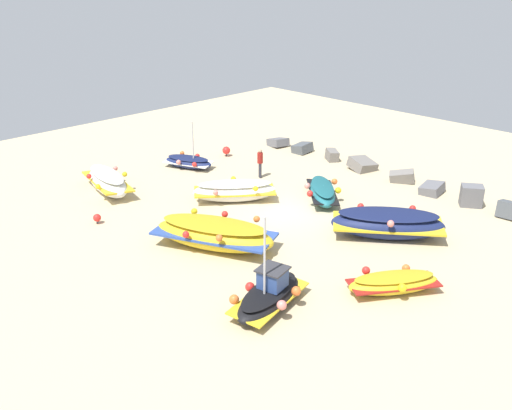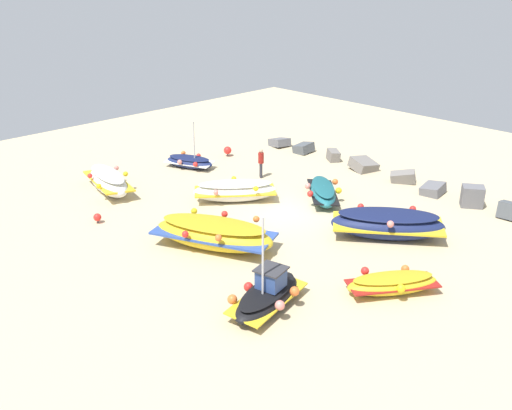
% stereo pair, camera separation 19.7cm
% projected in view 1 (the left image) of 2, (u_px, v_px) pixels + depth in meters
% --- Properties ---
extents(ground_plane, '(44.50, 44.50, 0.00)m').
position_uv_depth(ground_plane, '(285.00, 212.00, 28.82)').
color(ground_plane, '#C6B289').
extents(fishing_boat_0, '(5.08, 4.55, 1.29)m').
position_uv_depth(fishing_boat_0, '(388.00, 224.00, 25.93)').
color(fishing_boat_0, navy).
rests_on(fishing_boat_0, ground_plane).
extents(fishing_boat_1, '(4.50, 2.46, 1.19)m').
position_uv_depth(fishing_boat_1, '(108.00, 181.00, 31.07)').
color(fishing_boat_1, white).
rests_on(fishing_boat_1, ground_plane).
extents(fishing_boat_2, '(5.75, 4.09, 1.25)m').
position_uv_depth(fishing_boat_2, '(214.00, 233.00, 24.98)').
color(fishing_boat_2, gold).
rests_on(fishing_boat_2, ground_plane).
extents(fishing_boat_3, '(3.23, 2.20, 2.88)m').
position_uv_depth(fishing_boat_3, '(188.00, 162.00, 34.88)').
color(fishing_boat_3, navy).
rests_on(fishing_boat_3, ground_plane).
extents(fishing_boat_4, '(3.85, 4.27, 1.09)m').
position_uv_depth(fishing_boat_4, '(235.00, 191.00, 29.95)').
color(fishing_boat_4, white).
rests_on(fishing_boat_4, ground_plane).
extents(fishing_boat_5, '(2.92, 3.57, 0.77)m').
position_uv_depth(fishing_boat_5, '(393.00, 283.00, 21.65)').
color(fishing_boat_5, gold).
rests_on(fishing_boat_5, ground_plane).
extents(fishing_boat_6, '(2.25, 3.81, 3.67)m').
position_uv_depth(fishing_boat_6, '(269.00, 295.00, 20.62)').
color(fishing_boat_6, black).
rests_on(fishing_boat_6, ground_plane).
extents(fishing_boat_7, '(3.60, 3.53, 0.93)m').
position_uv_depth(fishing_boat_7, '(322.00, 192.00, 30.11)').
color(fishing_boat_7, '#1E6670').
rests_on(fishing_boat_7, ground_plane).
extents(person_walking, '(0.32, 0.32, 1.69)m').
position_uv_depth(person_walking, '(260.00, 161.00, 33.04)').
color(person_walking, '#2D2D38').
rests_on(person_walking, ground_plane).
extents(breakwater_rocks, '(17.44, 2.20, 1.31)m').
position_uv_depth(breakwater_rocks, '(383.00, 172.00, 33.26)').
color(breakwater_rocks, slate).
rests_on(breakwater_rocks, ground_plane).
extents(mooring_buoy_0, '(0.50, 0.50, 0.64)m').
position_uv_depth(mooring_buoy_0, '(226.00, 150.00, 36.94)').
color(mooring_buoy_0, '#3F3F42').
rests_on(mooring_buoy_0, ground_plane).
extents(mooring_buoy_1, '(0.37, 0.37, 0.48)m').
position_uv_depth(mooring_buoy_1, '(97.00, 218.00, 27.38)').
color(mooring_buoy_1, '#3F3F42').
rests_on(mooring_buoy_1, ground_plane).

